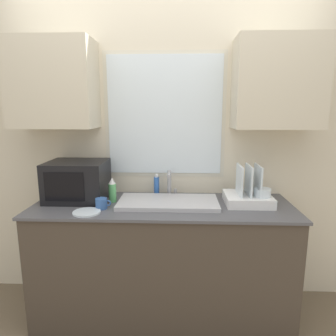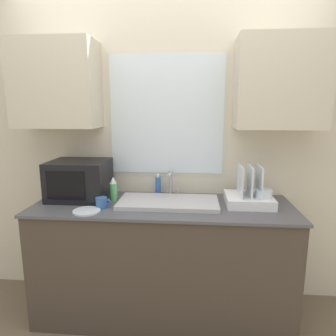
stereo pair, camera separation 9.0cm
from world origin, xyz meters
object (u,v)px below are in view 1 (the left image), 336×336
microwave (77,181)px  dish_rack (249,195)px  soap_bottle (157,185)px  spray_bottle (112,190)px  mug_near_sink (102,203)px  faucet (170,181)px

microwave → dish_rack: (1.30, -0.05, -0.08)m
soap_bottle → spray_bottle: bearing=-147.2°
microwave → dish_rack: bearing=-2.2°
mug_near_sink → soap_bottle: bearing=45.4°
faucet → dish_rack: dish_rack is taller
dish_rack → mug_near_sink: 1.08m
faucet → spray_bottle: bearing=-160.9°
dish_rack → spray_bottle: (-1.02, 0.00, 0.03)m
faucet → spray_bottle: 0.45m
microwave → faucet: bearing=8.2°
soap_bottle → mug_near_sink: soap_bottle is taller
faucet → mug_near_sink: faucet is taller
microwave → mug_near_sink: (0.24, -0.21, -0.11)m
microwave → dish_rack: 1.31m
faucet → mug_near_sink: size_ratio=1.90×
spray_bottle → soap_bottle: bearing=32.8°
spray_bottle → mug_near_sink: bearing=-104.8°
faucet → mug_near_sink: (-0.47, -0.31, -0.09)m
soap_bottle → mug_near_sink: size_ratio=1.55×
faucet → spray_bottle: size_ratio=1.12×
faucet → soap_bottle: 0.13m
faucet → soap_bottle: bearing=152.8°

